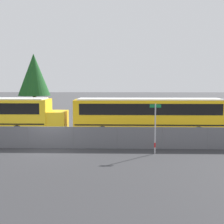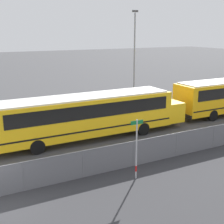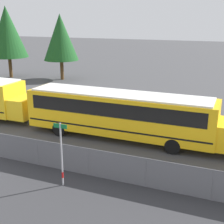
{
  "view_description": "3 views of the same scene",
  "coord_description": "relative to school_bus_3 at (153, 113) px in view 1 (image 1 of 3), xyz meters",
  "views": [
    {
      "loc": [
        4.71,
        -20.58,
        4.58
      ],
      "look_at": [
        3.99,
        5.98,
        1.87
      ],
      "focal_mm": 50.0,
      "sensor_mm": 36.0,
      "label": 1
    },
    {
      "loc": [
        -1.0,
        -13.71,
        7.38
      ],
      "look_at": [
        9.27,
        5.83,
        1.56
      ],
      "focal_mm": 50.0,
      "sensor_mm": 36.0,
      "label": 2
    },
    {
      "loc": [
        14.09,
        -12.75,
        7.69
      ],
      "look_at": [
        6.84,
        4.88,
        1.91
      ],
      "focal_mm": 50.0,
      "sensor_mm": 36.0,
      "label": 3
    }
  ],
  "objects": [
    {
      "name": "school_bus_3",
      "position": [
        0.0,
        0.0,
        0.0
      ],
      "size": [
        14.01,
        2.62,
        3.08
      ],
      "color": "yellow",
      "rests_on": "ground_plane"
    },
    {
      "name": "fence",
      "position": [
        -7.41,
        -5.38,
        -1.07
      ],
      "size": [
        99.59,
        0.07,
        1.48
      ],
      "color": "#9EA0A5",
      "rests_on": "ground_plane"
    },
    {
      "name": "tree_3",
      "position": [
        -14.5,
        16.42,
        3.5
      ],
      "size": [
        4.37,
        4.37,
        8.19
      ],
      "color": "#51381E",
      "rests_on": "ground_plane"
    },
    {
      "name": "road_strip",
      "position": [
        -7.41,
        -11.38,
        -1.82
      ],
      "size": [
        133.52,
        12.0,
        0.01
      ],
      "color": "#333335",
      "rests_on": "ground_plane"
    },
    {
      "name": "ground_plane",
      "position": [
        -7.41,
        -5.38,
        -1.82
      ],
      "size": [
        200.0,
        200.0,
        0.0
      ],
      "primitive_type": "plane",
      "color": "#424244"
    },
    {
      "name": "street_sign",
      "position": [
        -0.54,
        -6.74,
        -0.16
      ],
      "size": [
        0.7,
        0.09,
        3.15
      ],
      "color": "#B7B7BC",
      "rests_on": "ground_plane"
    }
  ]
}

